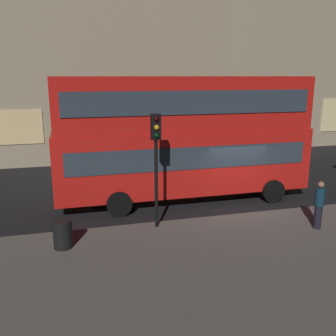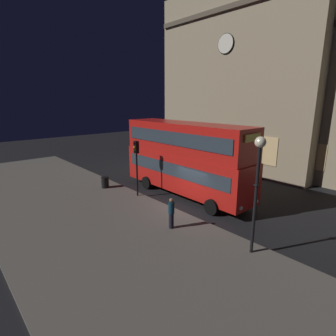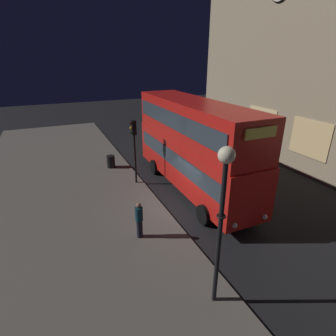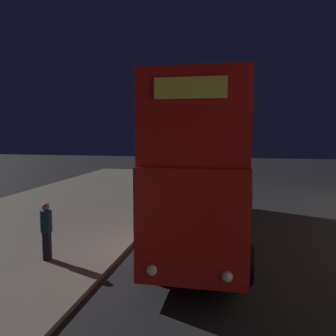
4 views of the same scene
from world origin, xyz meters
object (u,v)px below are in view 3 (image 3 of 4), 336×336
at_px(traffic_light_near_kerb, 134,139).
at_px(street_lamp, 223,199).
at_px(pedestrian, 139,220).
at_px(litter_bin, 111,161).
at_px(double_decker_bus, 193,142).

height_order(traffic_light_near_kerb, street_lamp, street_lamp).
height_order(traffic_light_near_kerb, pedestrian, traffic_light_near_kerb).
xyz_separation_m(street_lamp, litter_bin, (-12.69, -0.46, -3.31)).
bearing_deg(pedestrian, traffic_light_near_kerb, -39.02).
bearing_deg(litter_bin, double_decker_bus, 37.12).
height_order(street_lamp, pedestrian, street_lamp).
distance_m(double_decker_bus, litter_bin, 6.73).
xyz_separation_m(traffic_light_near_kerb, litter_bin, (-3.16, -0.85, -2.41)).
height_order(double_decker_bus, traffic_light_near_kerb, double_decker_bus).
bearing_deg(street_lamp, litter_bin, -177.91).
relative_size(traffic_light_near_kerb, litter_bin, 4.55).
bearing_deg(double_decker_bus, litter_bin, -142.61).
bearing_deg(litter_bin, street_lamp, 2.09).
distance_m(double_decker_bus, pedestrian, 6.02).
xyz_separation_m(street_lamp, pedestrian, (-4.15, -1.15, -2.87)).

